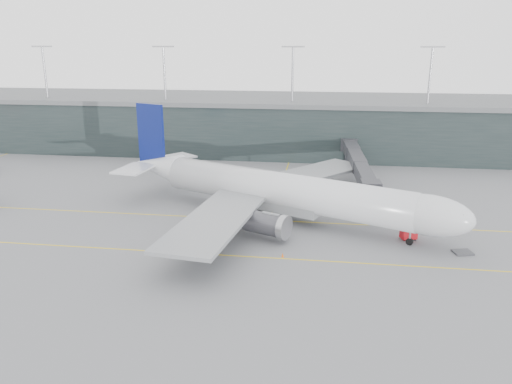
# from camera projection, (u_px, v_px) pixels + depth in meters

# --- Properties ---
(ground) EXTENTS (320.00, 320.00, 0.00)m
(ground) POSITION_uv_depth(u_px,v_px,m) (245.00, 212.00, 92.89)
(ground) COLOR slate
(ground) RESTS_ON ground
(taxiline_a) EXTENTS (160.00, 0.25, 0.02)m
(taxiline_a) POSITION_uv_depth(u_px,v_px,m) (242.00, 219.00, 89.09)
(taxiline_a) COLOR yellow
(taxiline_a) RESTS_ON ground
(taxiline_b) EXTENTS (160.00, 0.25, 0.02)m
(taxiline_b) POSITION_uv_depth(u_px,v_px,m) (224.00, 255.00, 73.92)
(taxiline_b) COLOR yellow
(taxiline_b) RESTS_ON ground
(taxiline_lead_main) EXTENTS (0.25, 60.00, 0.02)m
(taxiline_lead_main) POSITION_uv_depth(u_px,v_px,m) (282.00, 184.00, 111.18)
(taxiline_lead_main) COLOR yellow
(taxiline_lead_main) RESTS_ON ground
(terminal) EXTENTS (240.00, 36.00, 29.00)m
(terminal) POSITION_uv_depth(u_px,v_px,m) (277.00, 123.00, 145.70)
(terminal) COLOR #1C2727
(terminal) RESTS_ON ground
(main_aircraft) EXTENTS (63.37, 58.43, 18.61)m
(main_aircraft) POSITION_uv_depth(u_px,v_px,m) (281.00, 191.00, 87.57)
(main_aircraft) COLOR silver
(main_aircraft) RESTS_ON ground
(jet_bridge) EXTENTS (6.15, 45.23, 6.88)m
(jet_bridge) POSITION_uv_depth(u_px,v_px,m) (357.00, 159.00, 111.52)
(jet_bridge) COLOR #2E2E33
(jet_bridge) RESTS_ON ground
(gse_cart) EXTENTS (2.78, 2.18, 1.66)m
(gse_cart) POSITION_uv_depth(u_px,v_px,m) (409.00, 234.00, 79.60)
(gse_cart) COLOR #B00C14
(gse_cart) RESTS_ON ground
(baggage_dolly) EXTENTS (3.15, 2.76, 0.27)m
(baggage_dolly) POSITION_uv_depth(u_px,v_px,m) (463.00, 252.00, 74.56)
(baggage_dolly) COLOR #37383C
(baggage_dolly) RESTS_ON ground
(uld_a) EXTENTS (2.43, 2.16, 1.86)m
(uld_a) POSITION_uv_depth(u_px,v_px,m) (224.00, 190.00, 103.44)
(uld_a) COLOR #3E3E44
(uld_a) RESTS_ON ground
(uld_b) EXTENTS (2.16, 1.95, 1.62)m
(uld_b) POSITION_uv_depth(u_px,v_px,m) (235.00, 191.00, 102.98)
(uld_b) COLOR #3E3E44
(uld_b) RESTS_ON ground
(uld_c) EXTENTS (2.53, 2.26, 1.92)m
(uld_c) POSITION_uv_depth(u_px,v_px,m) (261.00, 189.00, 103.41)
(uld_c) COLOR #3E3E44
(uld_c) RESTS_ON ground
(cone_nose) EXTENTS (0.39, 0.39, 0.62)m
(cone_nose) POSITION_uv_depth(u_px,v_px,m) (445.00, 231.00, 82.65)
(cone_nose) COLOR #D25B0B
(cone_nose) RESTS_ON ground
(cone_wing_stbd) EXTENTS (0.41, 0.41, 0.66)m
(cone_wing_stbd) POSITION_uv_depth(u_px,v_px,m) (283.00, 255.00, 73.17)
(cone_wing_stbd) COLOR #E05C0C
(cone_wing_stbd) RESTS_ON ground
(cone_wing_port) EXTENTS (0.41, 0.41, 0.65)m
(cone_wing_port) POSITION_uv_depth(u_px,v_px,m) (290.00, 196.00, 101.46)
(cone_wing_port) COLOR #FF5B0E
(cone_wing_port) RESTS_ON ground
(cone_tail) EXTENTS (0.43, 0.43, 0.69)m
(cone_tail) POSITION_uv_depth(u_px,v_px,m) (186.00, 230.00, 82.92)
(cone_tail) COLOR orange
(cone_tail) RESTS_ON ground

